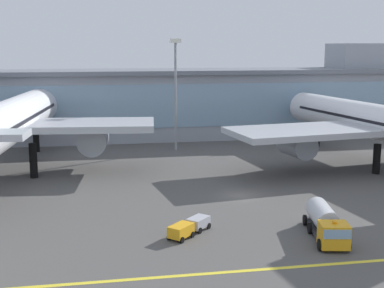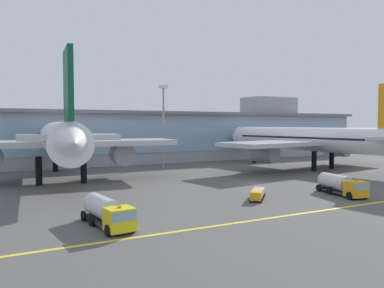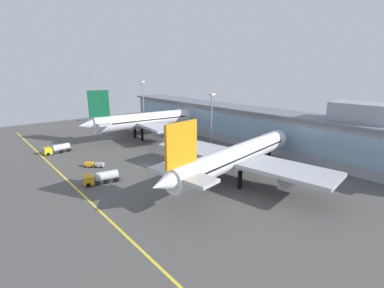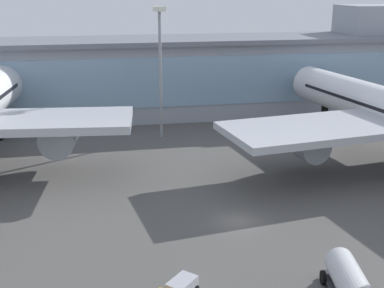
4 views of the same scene
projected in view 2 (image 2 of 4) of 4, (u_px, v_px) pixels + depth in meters
name	position (u px, v px, depth m)	size (l,w,h in m)	color
ground_plane	(253.00, 183.00, 70.06)	(193.69, 193.69, 0.00)	#514F4C
taxiway_centreline_stripe	(357.00, 206.00, 50.72)	(154.95, 0.50, 0.01)	yellow
terminal_building	(160.00, 135.00, 109.54)	(141.35, 14.00, 19.05)	#9399A3
airliner_near_left	(60.00, 140.00, 71.09)	(42.47, 52.61, 20.75)	black
airliner_near_right	(311.00, 140.00, 91.99)	(49.49, 56.32, 18.46)	black
fuel_tanker_truck	(342.00, 185.00, 57.96)	(4.41, 9.34, 2.90)	black
baggage_tug_near	(257.00, 194.00, 54.82)	(4.99, 5.10, 1.40)	black
service_truck_far	(108.00, 212.00, 40.17)	(3.64, 9.23, 2.90)	black
apron_light_mast_centre	(163.00, 112.00, 94.73)	(1.80, 1.80, 19.74)	gray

